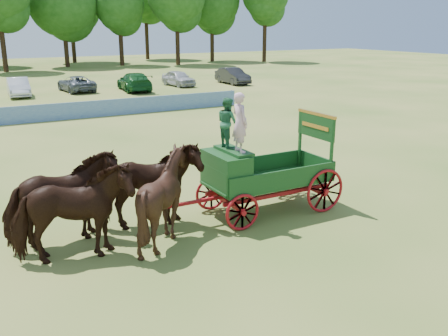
% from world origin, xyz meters
% --- Properties ---
extents(ground, '(160.00, 160.00, 0.00)m').
position_xyz_m(ground, '(0.00, 0.00, 0.00)').
color(ground, '#998C45').
rests_on(ground, ground).
extents(horse_lead_left, '(3.12, 1.79, 2.48)m').
position_xyz_m(horse_lead_left, '(-3.98, -1.61, 1.24)').
color(horse_lead_left, black).
rests_on(horse_lead_left, ground).
extents(horse_lead_right, '(3.09, 1.72, 2.48)m').
position_xyz_m(horse_lead_right, '(-3.98, -0.51, 1.24)').
color(horse_lead_right, black).
rests_on(horse_lead_right, ground).
extents(horse_wheel_left, '(2.32, 2.08, 2.49)m').
position_xyz_m(horse_wheel_left, '(-1.58, -1.61, 1.24)').
color(horse_wheel_left, black).
rests_on(horse_wheel_left, ground).
extents(horse_wheel_right, '(3.12, 1.81, 2.48)m').
position_xyz_m(horse_wheel_right, '(-1.58, -0.51, 1.24)').
color(horse_wheel_right, black).
rests_on(horse_wheel_right, ground).
extents(farm_dray, '(6.00, 2.00, 3.86)m').
position_xyz_m(farm_dray, '(1.38, -1.05, 1.64)').
color(farm_dray, '#A91012').
rests_on(farm_dray, ground).
extents(sponsor_banner, '(26.00, 0.08, 1.05)m').
position_xyz_m(sponsor_banner, '(-1.00, 18.00, 0.53)').
color(sponsor_banner, '#1C4998').
rests_on(sponsor_banner, ground).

